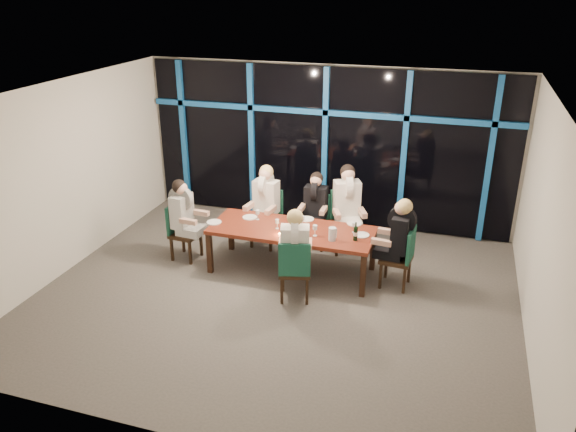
{
  "coord_description": "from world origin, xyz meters",
  "views": [
    {
      "loc": [
        2.36,
        -6.92,
        4.41
      ],
      "look_at": [
        0.0,
        0.6,
        1.05
      ],
      "focal_mm": 35.0,
      "sensor_mm": 36.0,
      "label": 1
    }
  ],
  "objects_px": {
    "chair_far_left": "(268,214)",
    "diner_far_mid": "(315,199)",
    "chair_far_mid": "(316,218)",
    "diner_far_left": "(265,195)",
    "chair_far_right": "(345,217)",
    "chair_end_left": "(181,228)",
    "chair_end_right": "(402,254)",
    "diner_end_left": "(183,208)",
    "dining_table": "(292,233)",
    "wine_bottle": "(356,233)",
    "diner_far_right": "(347,197)",
    "water_pitcher": "(332,234)",
    "chair_near_mid": "(295,268)",
    "diner_end_right": "(399,230)",
    "diner_near_mid": "(295,241)"
  },
  "relations": [
    {
      "from": "diner_far_right",
      "to": "water_pitcher",
      "type": "xyz_separation_m",
      "value": [
        0.03,
        -1.22,
        -0.15
      ]
    },
    {
      "from": "chair_far_mid",
      "to": "chair_end_left",
      "type": "relative_size",
      "value": 0.98
    },
    {
      "from": "chair_far_mid",
      "to": "diner_end_right",
      "type": "xyz_separation_m",
      "value": [
        1.54,
        -1.03,
        0.42
      ]
    },
    {
      "from": "dining_table",
      "to": "water_pitcher",
      "type": "xyz_separation_m",
      "value": [
        0.71,
        -0.22,
        0.17
      ]
    },
    {
      "from": "chair_far_right",
      "to": "chair_end_left",
      "type": "relative_size",
      "value": 1.1
    },
    {
      "from": "chair_far_mid",
      "to": "water_pitcher",
      "type": "distance_m",
      "value": 1.45
    },
    {
      "from": "diner_far_mid",
      "to": "diner_end_left",
      "type": "relative_size",
      "value": 0.98
    },
    {
      "from": "diner_far_left",
      "to": "diner_end_left",
      "type": "height_order",
      "value": "diner_far_left"
    },
    {
      "from": "diner_end_left",
      "to": "diner_near_mid",
      "type": "relative_size",
      "value": 0.97
    },
    {
      "from": "dining_table",
      "to": "diner_end_right",
      "type": "height_order",
      "value": "diner_end_right"
    },
    {
      "from": "chair_far_mid",
      "to": "diner_far_mid",
      "type": "height_order",
      "value": "diner_far_mid"
    },
    {
      "from": "chair_far_right",
      "to": "wine_bottle",
      "type": "distance_m",
      "value": 1.29
    },
    {
      "from": "diner_far_left",
      "to": "diner_end_right",
      "type": "distance_m",
      "value": 2.49
    },
    {
      "from": "diner_far_right",
      "to": "diner_end_right",
      "type": "xyz_separation_m",
      "value": [
        0.99,
        -0.96,
        -0.07
      ]
    },
    {
      "from": "dining_table",
      "to": "diner_far_left",
      "type": "xyz_separation_m",
      "value": [
        -0.72,
        0.77,
        0.28
      ]
    },
    {
      "from": "diner_far_right",
      "to": "wine_bottle",
      "type": "relative_size",
      "value": 3.49
    },
    {
      "from": "diner_end_left",
      "to": "diner_end_right",
      "type": "bearing_deg",
      "value": -82.85
    },
    {
      "from": "chair_end_left",
      "to": "chair_end_right",
      "type": "relative_size",
      "value": 0.97
    },
    {
      "from": "diner_far_left",
      "to": "diner_far_mid",
      "type": "xyz_separation_m",
      "value": [
        0.84,
        0.21,
        -0.07
      ]
    },
    {
      "from": "chair_far_right",
      "to": "water_pitcher",
      "type": "relative_size",
      "value": 5.13
    },
    {
      "from": "chair_near_mid",
      "to": "diner_end_left",
      "type": "height_order",
      "value": "diner_end_left"
    },
    {
      "from": "chair_far_right",
      "to": "diner_far_left",
      "type": "bearing_deg",
      "value": 168.46
    },
    {
      "from": "wine_bottle",
      "to": "dining_table",
      "type": "bearing_deg",
      "value": 173.68
    },
    {
      "from": "diner_end_left",
      "to": "water_pitcher",
      "type": "bearing_deg",
      "value": -87.75
    },
    {
      "from": "chair_far_left",
      "to": "diner_far_mid",
      "type": "distance_m",
      "value": 0.9
    },
    {
      "from": "diner_end_left",
      "to": "diner_near_mid",
      "type": "distance_m",
      "value": 2.23
    },
    {
      "from": "chair_near_mid",
      "to": "diner_end_right",
      "type": "bearing_deg",
      "value": -161.44
    },
    {
      "from": "chair_end_left",
      "to": "diner_end_left",
      "type": "distance_m",
      "value": 0.39
    },
    {
      "from": "chair_near_mid",
      "to": "diner_far_left",
      "type": "distance_m",
      "value": 1.98
    },
    {
      "from": "dining_table",
      "to": "chair_far_right",
      "type": "relative_size",
      "value": 2.46
    },
    {
      "from": "chair_far_mid",
      "to": "diner_far_left",
      "type": "relative_size",
      "value": 0.95
    },
    {
      "from": "diner_far_mid",
      "to": "wine_bottle",
      "type": "distance_m",
      "value": 1.43
    },
    {
      "from": "chair_near_mid",
      "to": "diner_near_mid",
      "type": "relative_size",
      "value": 1.03
    },
    {
      "from": "chair_end_left",
      "to": "diner_far_mid",
      "type": "bearing_deg",
      "value": -57.09
    },
    {
      "from": "chair_far_left",
      "to": "wine_bottle",
      "type": "bearing_deg",
      "value": -21.67
    },
    {
      "from": "wine_bottle",
      "to": "water_pitcher",
      "type": "relative_size",
      "value": 1.43
    },
    {
      "from": "chair_end_left",
      "to": "diner_end_left",
      "type": "height_order",
      "value": "diner_end_left"
    },
    {
      "from": "dining_table",
      "to": "water_pitcher",
      "type": "relative_size",
      "value": 12.61
    },
    {
      "from": "chair_end_right",
      "to": "diner_far_left",
      "type": "xyz_separation_m",
      "value": [
        -2.46,
        0.75,
        0.41
      ]
    },
    {
      "from": "chair_far_mid",
      "to": "diner_far_left",
      "type": "xyz_separation_m",
      "value": [
        -0.84,
        -0.29,
        0.44
      ]
    },
    {
      "from": "dining_table",
      "to": "diner_far_left",
      "type": "distance_m",
      "value": 1.09
    },
    {
      "from": "dining_table",
      "to": "diner_far_mid",
      "type": "bearing_deg",
      "value": 82.94
    },
    {
      "from": "dining_table",
      "to": "diner_end_right",
      "type": "relative_size",
      "value": 2.71
    },
    {
      "from": "chair_end_right",
      "to": "diner_end_left",
      "type": "distance_m",
      "value": 3.6
    },
    {
      "from": "diner_far_right",
      "to": "wine_bottle",
      "type": "height_order",
      "value": "diner_far_right"
    },
    {
      "from": "chair_end_left",
      "to": "wine_bottle",
      "type": "distance_m",
      "value": 2.97
    },
    {
      "from": "dining_table",
      "to": "chair_far_left",
      "type": "bearing_deg",
      "value": 129.46
    },
    {
      "from": "wine_bottle",
      "to": "chair_far_mid",
      "type": "bearing_deg",
      "value": 127.82
    },
    {
      "from": "chair_far_mid",
      "to": "chair_end_left",
      "type": "xyz_separation_m",
      "value": [
        -2.04,
        -1.16,
        0.01
      ]
    },
    {
      "from": "wine_bottle",
      "to": "chair_end_left",
      "type": "bearing_deg",
      "value": 179.58
    }
  ]
}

